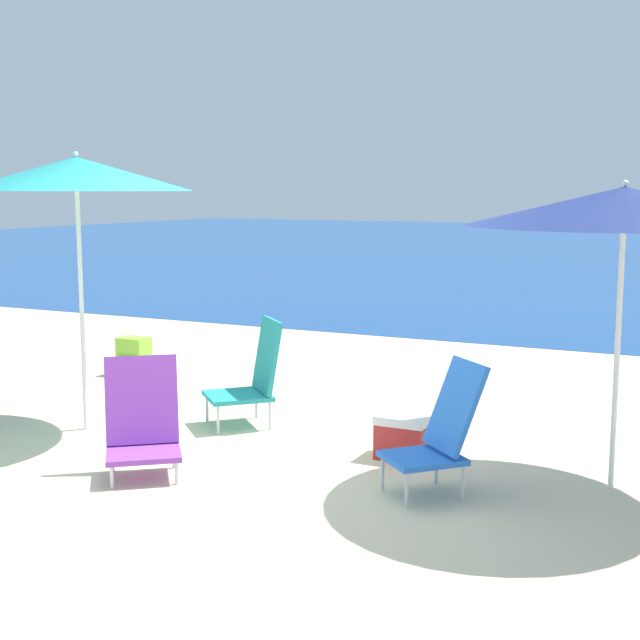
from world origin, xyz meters
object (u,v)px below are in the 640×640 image
(cooler_box, at_px, (405,435))
(backpack_lime, at_px, (134,356))
(beach_umbrella_navy, at_px, (624,207))
(beach_chair_teal, at_px, (253,375))
(beach_chair_blue, at_px, (441,430))
(beach_umbrella_teal, at_px, (76,174))
(beach_chair_purple, at_px, (142,422))

(cooler_box, bearing_deg, backpack_lime, 157.46)
(beach_umbrella_navy, bearing_deg, cooler_box, 178.84)
(beach_chair_teal, relative_size, cooler_box, 2.36)
(cooler_box, bearing_deg, beach_chair_blue, -52.79)
(backpack_lime, bearing_deg, cooler_box, -22.54)
(beach_chair_blue, bearing_deg, cooler_box, 170.15)
(backpack_lime, bearing_deg, beach_umbrella_teal, -62.44)
(backpack_lime, relative_size, cooler_box, 1.06)
(beach_chair_blue, relative_size, cooler_box, 2.29)
(cooler_box, bearing_deg, beach_umbrella_navy, -1.16)
(backpack_lime, height_order, cooler_box, backpack_lime)
(beach_umbrella_teal, distance_m, beach_umbrella_navy, 4.07)
(beach_chair_purple, xyz_separation_m, cooler_box, (1.48, 1.12, -0.19))
(backpack_lime, distance_m, cooler_box, 3.89)
(beach_umbrella_navy, distance_m, backpack_lime, 5.51)
(beach_chair_teal, height_order, backpack_lime, beach_chair_teal)
(cooler_box, bearing_deg, beach_umbrella_teal, -170.95)
(beach_chair_teal, xyz_separation_m, backpack_lime, (-2.15, 1.18, -0.23))
(beach_chair_teal, bearing_deg, beach_chair_blue, 18.41)
(beach_umbrella_teal, relative_size, beach_chair_teal, 2.53)
(cooler_box, bearing_deg, beach_chair_teal, 168.06)
(beach_chair_blue, relative_size, beach_chair_teal, 0.97)
(beach_chair_purple, distance_m, beach_chair_teal, 1.43)
(beach_chair_blue, distance_m, backpack_lime, 4.59)
(beach_umbrella_teal, height_order, beach_chair_teal, beach_umbrella_teal)
(beach_umbrella_teal, distance_m, cooler_box, 3.23)
(beach_umbrella_teal, bearing_deg, backpack_lime, 117.56)
(beach_chair_teal, bearing_deg, cooler_box, 32.41)
(beach_umbrella_teal, bearing_deg, cooler_box, 9.05)
(beach_umbrella_navy, xyz_separation_m, beach_chair_teal, (-2.89, 0.33, -1.40))
(beach_umbrella_teal, bearing_deg, beach_chair_teal, 31.92)
(beach_umbrella_navy, xyz_separation_m, cooler_box, (-1.45, 0.03, -1.66))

